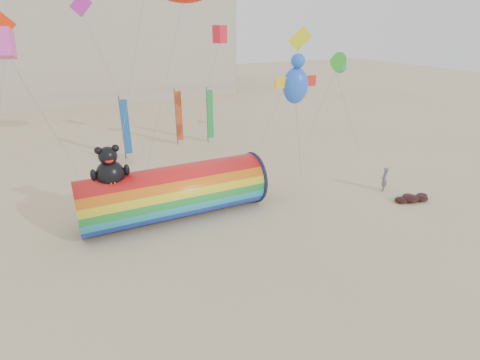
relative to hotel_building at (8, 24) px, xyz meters
name	(u,v)px	position (x,y,z in m)	size (l,w,h in m)	color
ground	(244,232)	(12.00, -45.95, -10.31)	(160.00, 160.00, 0.00)	#CCB58C
hotel_building	(8,24)	(0.00, 0.00, 0.00)	(60.40, 15.40, 20.60)	#B7AD99
windsock_assembly	(174,191)	(9.22, -42.56, -8.70)	(10.56, 3.22, 4.87)	red
kite_handler	(384,179)	(22.87, -45.28, -9.48)	(0.61, 0.40, 1.67)	slate
fabric_bundle	(412,198)	(23.38, -47.24, -10.14)	(2.62, 1.35, 0.41)	black
festival_banners	(173,119)	(13.02, -29.92, -7.67)	(8.52, 1.91, 5.20)	#59595E
flying_kites	(221,7)	(14.21, -38.29, 1.12)	(25.55, 13.05, 10.95)	blue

